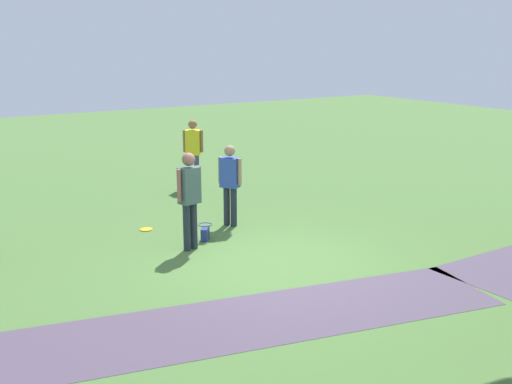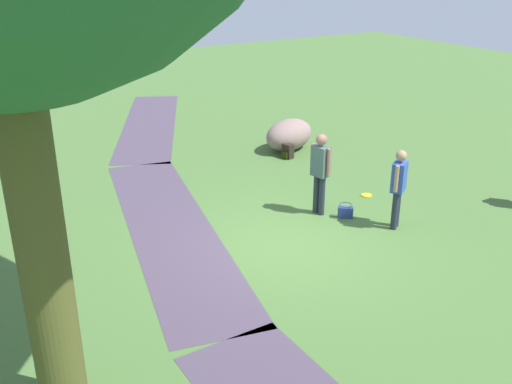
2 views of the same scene
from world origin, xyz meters
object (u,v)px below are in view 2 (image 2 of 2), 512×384
Objects in this scene: handbag_on_grass at (345,212)px; spare_backpack_on_lawn at (288,151)px; frisbee_on_grass at (367,195)px; woman_with_handbag at (320,168)px; lawn_boulder at (289,135)px; passerby_on_path at (398,184)px; backpack_by_boulder at (290,135)px.

spare_backpack_on_lawn reaches higher than handbag_on_grass.
woman_with_handbag is at bearing 97.55° from frisbee_on_grass.
lawn_boulder is at bearing -5.80° from frisbee_on_grass.
passerby_on_path is 1.33m from handbag_on_grass.
woman_with_handbag is 7.10× the size of frisbee_on_grass.
passerby_on_path is (-5.35, 1.03, 0.52)m from lawn_boulder.
lawn_boulder is at bearing 143.29° from backpack_by_boulder.
frisbee_on_grass is (-3.77, 0.38, -0.43)m from lawn_boulder.
lawn_boulder reaches higher than backpack_by_boulder.
lawn_boulder reaches higher than frisbee_on_grass.
lawn_boulder is 3.81m from frisbee_on_grass.
passerby_on_path is 6.62× the size of frisbee_on_grass.
frisbee_on_grass is at bearing 169.22° from backpack_by_boulder.
passerby_on_path reaches higher than frisbee_on_grass.
handbag_on_grass is (-4.46, 1.59, -0.30)m from lawn_boulder.
backpack_by_boulder is (5.95, -1.48, -0.77)m from passerby_on_path.
spare_backpack_on_lawn is (3.37, -1.48, -0.85)m from woman_with_handbag.
spare_backpack_on_lawn is at bearing -16.39° from handbag_on_grass.
passerby_on_path is 6.18m from backpack_by_boulder.
handbag_on_grass reaches higher than frisbee_on_grass.
handbag_on_grass is (-0.48, -0.35, -0.90)m from woman_with_handbag.
woman_with_handbag is 4.45× the size of spare_backpack_on_lawn.
frisbee_on_grass is (0.69, -1.21, -0.13)m from handbag_on_grass.
woman_with_handbag is at bearing 156.27° from spare_backpack_on_lawn.
frisbee_on_grass is at bearing -60.24° from handbag_on_grass.
handbag_on_grass is 1.40m from frisbee_on_grass.
passerby_on_path reaches higher than handbag_on_grass.
spare_backpack_on_lawn is 3.17m from frisbee_on_grass.
passerby_on_path is at bearing 157.83° from frisbee_on_grass.
handbag_on_grass is at bearing -144.37° from woman_with_handbag.
woman_with_handbag reaches higher than lawn_boulder.
lawn_boulder is 4.46m from woman_with_handbag.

